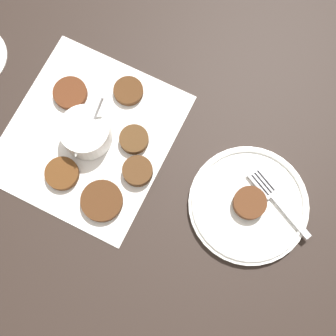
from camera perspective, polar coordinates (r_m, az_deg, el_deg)
The scene contains 12 objects.
ground_plane at distance 0.95m, azimuth -9.76°, elevation 3.34°, with size 4.00×4.00×0.00m, color black.
napkin at distance 0.95m, azimuth -9.37°, elevation 3.82°, with size 0.40×0.38×0.00m.
sauce_bowl at distance 0.92m, azimuth -9.85°, elevation 4.16°, with size 0.11×0.10×0.10m.
fritter_0 at distance 0.96m, azimuth -4.85°, elevation 9.34°, with size 0.06×0.06×0.01m.
fritter_1 at distance 0.90m, azimuth -8.07°, elevation -4.00°, with size 0.08×0.08×0.02m.
fritter_2 at distance 0.98m, azimuth -11.83°, elevation 8.93°, with size 0.07×0.07×0.01m.
fritter_3 at distance 0.93m, azimuth -12.79°, elevation -0.67°, with size 0.07×0.07×0.01m.
fritter_4 at distance 0.92m, azimuth -4.16°, elevation 3.50°, with size 0.06×0.06×0.02m.
fritter_5 at distance 0.91m, azimuth -3.72°, elevation -0.38°, with size 0.06×0.06×0.02m.
serving_plate at distance 0.91m, azimuth 9.79°, elevation -4.42°, with size 0.23×0.23×0.02m.
fritter_on_plate at distance 0.89m, azimuth 9.93°, elevation -4.20°, with size 0.06×0.06×0.02m.
fork at distance 0.91m, azimuth 12.77°, elevation -3.35°, with size 0.11×0.14×0.00m.
Camera 1 is at (0.23, 0.23, 0.89)m, focal length 50.00 mm.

